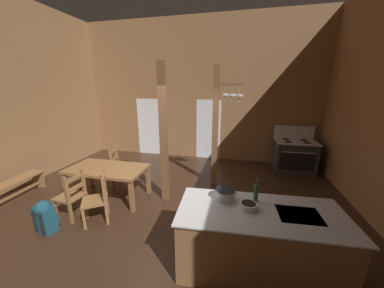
% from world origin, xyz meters
% --- Properties ---
extents(ground_plane, '(8.66, 7.93, 0.10)m').
position_xyz_m(ground_plane, '(0.00, 0.00, -0.05)').
color(ground_plane, '#382316').
extents(wall_back, '(8.66, 0.14, 4.62)m').
position_xyz_m(wall_back, '(0.00, 3.63, 2.31)').
color(wall_back, '#93663F').
rests_on(wall_back, ground_plane).
extents(glazed_door_back_left, '(1.00, 0.01, 2.05)m').
position_xyz_m(glazed_door_back_left, '(-1.77, 3.56, 1.02)').
color(glazed_door_back_left, white).
rests_on(glazed_door_back_left, ground_plane).
extents(glazed_panel_back_right, '(0.84, 0.01, 2.05)m').
position_xyz_m(glazed_panel_back_right, '(0.39, 3.56, 1.02)').
color(glazed_panel_back_right, white).
rests_on(glazed_panel_back_right, ground_plane).
extents(kitchen_island, '(2.22, 1.10, 0.91)m').
position_xyz_m(kitchen_island, '(1.78, -0.88, 0.46)').
color(kitchen_island, olive).
rests_on(kitchen_island, ground_plane).
extents(stove_range, '(1.16, 0.84, 1.32)m').
position_xyz_m(stove_range, '(3.10, 3.01, 0.48)').
color(stove_range, '#303030').
rests_on(stove_range, ground_plane).
extents(support_post_with_pot_rack, '(0.70, 0.23, 2.97)m').
position_xyz_m(support_post_with_pot_rack, '(0.90, 1.58, 1.60)').
color(support_post_with_pot_rack, brown).
rests_on(support_post_with_pot_rack, ground_plane).
extents(support_post_center, '(0.14, 0.14, 2.97)m').
position_xyz_m(support_post_center, '(-0.11, 0.60, 1.48)').
color(support_post_center, brown).
rests_on(support_post_center, ground_plane).
extents(dining_table, '(1.70, 0.90, 0.74)m').
position_xyz_m(dining_table, '(-1.38, 0.33, 0.65)').
color(dining_table, olive).
rests_on(dining_table, ground_plane).
extents(ladderback_chair_near_window, '(0.52, 0.52, 0.95)m').
position_xyz_m(ladderback_chair_near_window, '(-1.59, 1.14, 0.45)').
color(ladderback_chair_near_window, olive).
rests_on(ladderback_chair_near_window, ground_plane).
extents(ladderback_chair_by_post, '(0.61, 0.61, 0.95)m').
position_xyz_m(ladderback_chair_by_post, '(-1.06, -0.45, 0.45)').
color(ladderback_chair_by_post, olive).
rests_on(ladderback_chair_by_post, ground_plane).
extents(ladderback_chair_at_table_end, '(0.47, 0.47, 0.95)m').
position_xyz_m(ladderback_chair_at_table_end, '(-1.63, -0.47, 0.45)').
color(ladderback_chair_at_table_end, olive).
rests_on(ladderback_chair_at_table_end, ground_plane).
extents(bench_along_left_wall, '(0.44, 1.56, 0.44)m').
position_xyz_m(bench_along_left_wall, '(-3.43, -0.32, 0.31)').
color(bench_along_left_wall, olive).
rests_on(bench_along_left_wall, ground_plane).
extents(backpack, '(0.36, 0.34, 0.60)m').
position_xyz_m(backpack, '(-1.78, -0.93, 0.31)').
color(backpack, '#194756').
rests_on(backpack, ground_plane).
extents(stockpot_on_counter, '(0.35, 0.28, 0.16)m').
position_xyz_m(stockpot_on_counter, '(1.30, -0.70, 0.99)').
color(stockpot_on_counter, silver).
rests_on(stockpot_on_counter, kitchen_island).
extents(mixing_bowl_on_counter, '(0.23, 0.23, 0.08)m').
position_xyz_m(mixing_bowl_on_counter, '(1.62, -0.86, 0.96)').
color(mixing_bowl_on_counter, silver).
rests_on(mixing_bowl_on_counter, kitchen_island).
extents(bottle_tall_on_counter, '(0.06, 0.06, 0.35)m').
position_xyz_m(bottle_tall_on_counter, '(1.72, -0.65, 1.05)').
color(bottle_tall_on_counter, '#2D5638').
rests_on(bottle_tall_on_counter, kitchen_island).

